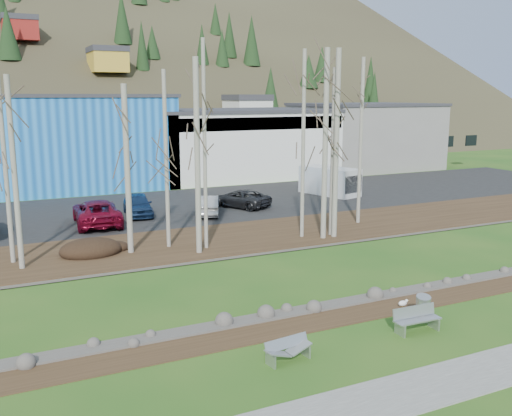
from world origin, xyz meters
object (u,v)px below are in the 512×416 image
car_4 (208,205)px  car_2 (97,212)px  litter_bin (423,309)px  van_white (331,181)px  seagull (403,303)px  car_3 (138,204)px  bench_damaged (288,350)px  bench_intact (416,319)px  car_5 (240,198)px

car_4 → car_2: bearing=21.2°
litter_bin → van_white: van_white is taller
seagull → car_3: car_3 is taller
bench_damaged → car_2: size_ratio=0.28×
bench_intact → car_3: car_3 is taller
seagull → car_3: (-5.21, 21.16, 0.71)m
litter_bin → car_4: (-0.56, 20.65, 0.37)m
van_white → bench_damaged: bearing=-140.6°
litter_bin → car_4: size_ratio=0.22×
car_3 → car_4: size_ratio=1.08×
car_3 → bench_damaged: bearing=-84.1°
bench_intact → van_white: size_ratio=0.33×
bench_damaged → car_2: car_2 is taller
litter_bin → seagull: bearing=79.8°
car_4 → car_5: car_4 is taller
car_3 → car_5: (7.49, -0.29, -0.10)m
litter_bin → van_white: (11.49, 23.86, 0.81)m
car_2 → car_3: 3.50m
bench_intact → car_3: size_ratio=0.41×
car_4 → car_3: bearing=-0.9°
seagull → car_3: 21.80m
car_2 → car_3: bearing=-146.3°
bench_damaged → car_5: 24.46m
litter_bin → bench_intact: bearing=-143.7°
bench_damaged → litter_bin: 6.06m
bench_intact → seagull: bearing=63.4°
van_white → litter_bin: bearing=-130.8°
litter_bin → van_white: 26.50m
car_3 → car_4: bearing=-14.8°
litter_bin → car_5: (2.53, 22.26, 0.34)m
car_3 → car_5: bearing=6.3°
bench_damaged → van_white: 30.14m
bench_damaged → van_white: bearing=47.5°
bench_damaged → car_3: 23.23m
litter_bin → car_4: car_4 is taller
bench_intact → car_5: car_5 is taller
bench_intact → car_3: bearing=102.1°
seagull → bench_damaged: bearing=-146.2°
bench_damaged → car_3: (1.07, 23.20, 0.53)m
bench_intact → car_5: 23.14m
seagull → car_2: 21.13m
seagull → car_5: (2.28, 20.87, 0.61)m
seagull → car_2: (-8.25, 19.44, 0.76)m
car_5 → van_white: van_white is taller
bench_intact → bench_damaged: bearing=-177.7°
litter_bin → car_4: 20.66m
bench_damaged → car_5: (8.56, 22.91, 0.43)m
seagull → car_2: bearing=128.7°
car_5 → van_white: (8.96, 1.61, 0.47)m
seagull → car_2: size_ratio=0.08×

